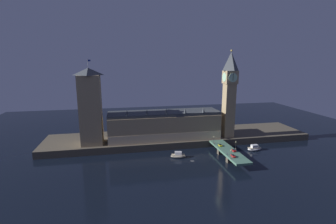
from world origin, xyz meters
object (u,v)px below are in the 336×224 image
(boat_downstream, at_px, (254,148))
(car_southbound_lead, at_px, (234,150))
(street_lamp_near, at_px, (231,153))
(boat_upstream, at_px, (178,155))
(pedestrian_mid_walk, at_px, (236,149))
(pedestrian_far_rail, at_px, (215,143))
(street_lamp_mid, at_px, (236,145))
(car_northbound_lead, at_px, (220,145))
(street_lamp_far, at_px, (214,139))
(car_northbound_trail, at_px, (233,156))
(pedestrian_near_rail, at_px, (227,154))
(clock_tower, at_px, (229,92))
(victoria_tower, at_px, (91,107))

(boat_downstream, bearing_deg, car_southbound_lead, -151.82)
(street_lamp_near, distance_m, boat_upstream, 37.70)
(pedestrian_mid_walk, xyz_separation_m, pedestrian_far_rail, (-9.75, 14.85, 0.01))
(street_lamp_mid, xyz_separation_m, boat_upstream, (-40.12, 7.25, -7.93))
(car_northbound_lead, distance_m, street_lamp_far, 6.90)
(car_northbound_trail, distance_m, pedestrian_far_rail, 25.84)
(street_lamp_far, bearing_deg, street_lamp_near, -90.00)
(pedestrian_near_rail, xyz_separation_m, street_lamp_far, (-0.40, 22.84, 2.80))
(pedestrian_mid_walk, distance_m, boat_upstream, 40.86)
(car_southbound_lead, height_order, street_lamp_near, street_lamp_near)
(clock_tower, height_order, street_lamp_mid, clock_tower)
(car_southbound_lead, bearing_deg, pedestrian_far_rail, 113.56)
(car_northbound_trail, distance_m, pedestrian_near_rail, 4.48)
(street_lamp_mid, height_order, boat_upstream, street_lamp_mid)
(street_lamp_mid, bearing_deg, boat_downstream, 25.08)
(street_lamp_far, xyz_separation_m, boat_upstream, (-29.57, -7.47, -7.78))
(street_lamp_near, relative_size, boat_upstream, 0.56)
(street_lamp_near, distance_m, boat_downstream, 40.40)
(pedestrian_mid_walk, distance_m, street_lamp_far, 18.93)
(street_lamp_near, bearing_deg, boat_upstream, 143.39)
(street_lamp_far, height_order, boat_upstream, street_lamp_far)
(street_lamp_far, bearing_deg, car_northbound_trail, -83.91)
(clock_tower, distance_m, victoria_tower, 108.78)
(pedestrian_mid_walk, bearing_deg, boat_downstream, 26.86)
(clock_tower, xyz_separation_m, street_lamp_far, (-18.15, -15.92, -33.36))
(clock_tower, distance_m, pedestrian_near_rail, 55.90)
(victoria_tower, xyz_separation_m, car_southbound_lead, (97.94, -37.17, -27.69))
(car_southbound_lead, bearing_deg, boat_upstream, 164.75)
(victoria_tower, xyz_separation_m, boat_upstream, (60.66, -27.01, -32.47))
(pedestrian_far_rail, height_order, boat_downstream, pedestrian_far_rail)
(clock_tower, height_order, victoria_tower, clock_tower)
(victoria_tower, distance_m, street_lamp_mid, 109.23)
(pedestrian_near_rail, distance_m, boat_downstream, 35.90)
(car_northbound_lead, xyz_separation_m, pedestrian_mid_walk, (7.31, -10.24, 0.20))
(clock_tower, distance_m, boat_downstream, 47.96)
(pedestrian_near_rail, xyz_separation_m, street_lamp_near, (-0.40, -6.60, 3.06))
(pedestrian_far_rail, xyz_separation_m, boat_upstream, (-29.97, -6.60, -4.89))
(clock_tower, xyz_separation_m, car_northbound_trail, (-15.31, -42.51, -36.40))
(street_lamp_near, bearing_deg, pedestrian_near_rail, 86.53)
(victoria_tower, xyz_separation_m, pedestrian_near_rail, (90.62, -42.37, -27.49))
(boat_upstream, bearing_deg, pedestrian_mid_walk, -11.72)
(car_northbound_trail, xyz_separation_m, pedestrian_far_rail, (-2.44, 25.72, 0.15))
(car_northbound_trail, relative_size, pedestrian_mid_walk, 2.64)
(street_lamp_near, bearing_deg, boat_downstream, 38.01)
(boat_upstream, bearing_deg, clock_tower, 26.12)
(victoria_tower, relative_size, boat_upstream, 5.54)
(pedestrian_mid_walk, xyz_separation_m, street_lamp_near, (-10.15, -13.73, 3.16))
(street_lamp_far, bearing_deg, street_lamp_mid, -54.36)
(car_northbound_trail, bearing_deg, victoria_tower, 153.64)
(car_southbound_lead, bearing_deg, clock_tower, 72.73)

